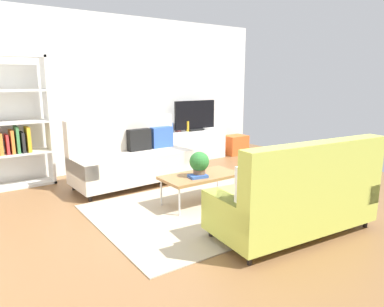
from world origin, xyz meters
TOP-DOWN VIEW (x-y plane):
  - ground_plane at (0.00, 0.00)m, footprint 7.68×7.68m
  - wall_far at (0.00, 2.80)m, footprint 6.40×0.12m
  - area_rug at (-0.07, -0.06)m, footprint 2.90×2.20m
  - couch_beige at (-0.40, 1.56)m, footprint 1.94×0.93m
  - couch_green at (0.26, -1.28)m, footprint 1.97×1.02m
  - coffee_table at (-0.02, 0.14)m, footprint 1.10×0.56m
  - tv_console at (1.52, 2.46)m, footprint 1.40×0.44m
  - tv at (1.52, 2.44)m, footprint 1.00×0.20m
  - bookshelf at (-2.01, 2.48)m, footprint 1.10×0.36m
  - storage_trunk at (2.62, 2.36)m, footprint 0.52×0.40m
  - potted_plant at (-0.08, 0.08)m, footprint 0.27×0.27m
  - table_book_0 at (-0.13, 0.05)m, footprint 0.27×0.22m
  - vase_0 at (0.94, 2.51)m, footprint 0.14×0.14m
  - vase_1 at (1.13, 2.51)m, footprint 0.12×0.12m
  - bottle_0 at (1.32, 2.42)m, footprint 0.06×0.06m

SIDE VIEW (x-z plane):
  - ground_plane at x=0.00m, z-range 0.00..0.00m
  - area_rug at x=-0.07m, z-range 0.00..0.01m
  - storage_trunk at x=2.62m, z-range 0.00..0.44m
  - tv_console at x=1.52m, z-range 0.00..0.64m
  - coffee_table at x=-0.02m, z-range 0.18..0.60m
  - table_book_0 at x=-0.13m, z-range 0.42..0.46m
  - couch_green at x=0.26m, z-range -0.11..0.99m
  - couch_beige at x=-0.40m, z-range -0.10..1.00m
  - potted_plant at x=-0.08m, z-range 0.44..0.78m
  - vase_1 at x=1.13m, z-range 0.64..0.79m
  - vase_0 at x=0.94m, z-range 0.64..0.84m
  - bottle_0 at x=1.32m, z-range 0.64..0.86m
  - tv at x=1.52m, z-range 0.63..1.27m
  - bookshelf at x=-2.01m, z-range -0.08..2.02m
  - wall_far at x=0.00m, z-range 0.00..2.90m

